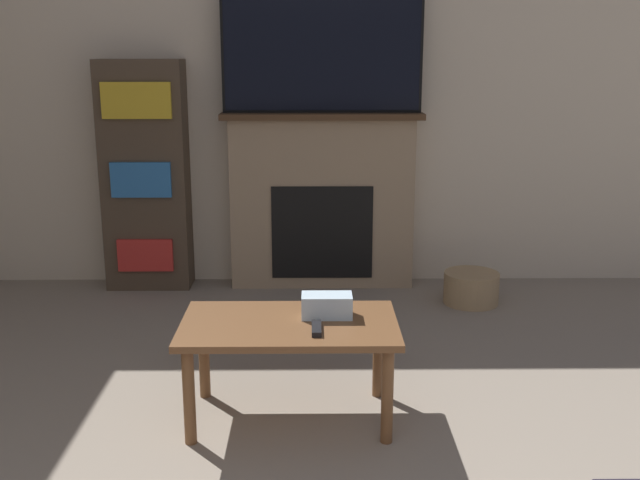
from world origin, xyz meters
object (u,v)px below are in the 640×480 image
object	(u,v)px
fireplace	(322,200)
storage_basket	(471,288)
tv	(322,52)
bookshelf	(145,176)
coffee_table	(289,336)

from	to	relation	value
fireplace	storage_basket	distance (m)	1.15
tv	bookshelf	size ratio (longest dim) A/B	0.85
tv	coffee_table	bearing A→B (deg)	-94.89
tv	storage_basket	distance (m)	1.79
storage_basket	tv	bearing A→B (deg)	157.49
fireplace	bookshelf	distance (m)	1.19
tv	coffee_table	distance (m)	2.27
bookshelf	tv	bearing A→B (deg)	0.12
coffee_table	bookshelf	xyz separation A→B (m)	(-1.01, 1.94, 0.38)
tv	coffee_table	world-z (taller)	tv
fireplace	tv	size ratio (longest dim) A/B	1.02
tv	bookshelf	bearing A→B (deg)	-179.88
tv	storage_basket	world-z (taller)	tv
coffee_table	storage_basket	distance (m)	1.93
tv	storage_basket	xyz separation A→B (m)	(0.95, -0.39, -1.46)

